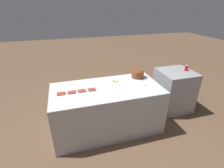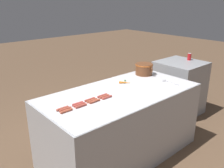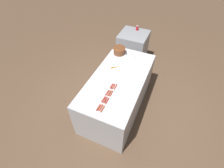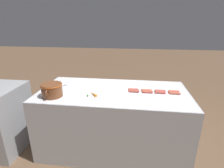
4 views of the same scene
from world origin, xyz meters
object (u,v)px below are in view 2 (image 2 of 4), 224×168
at_px(hot_dog_6, 92,100).
at_px(hot_dog_9, 81,106).
at_px(hot_dog_11, 107,97).
at_px(hot_dog_0, 63,108).
at_px(hot_dog_1, 78,104).
at_px(hot_dog_10, 95,101).
at_px(carrot, 125,82).
at_px(hot_dog_5, 79,105).
at_px(bean_pot, 144,68).
at_px(serving_spoon, 167,81).
at_px(back_cabinet, 179,88).
at_px(hot_dog_4, 65,109).
at_px(hot_dog_3, 102,95).
at_px(hot_dog_7, 104,96).
at_px(soda_can, 189,57).
at_px(hot_dog_2, 90,99).
at_px(hot_dog_8, 66,111).

relative_size(hot_dog_6, hot_dog_9, 1.00).
height_order(hot_dog_9, hot_dog_11, same).
bearing_deg(hot_dog_0, hot_dog_1, 89.42).
relative_size(hot_dog_10, carrot, 1.00).
relative_size(hot_dog_1, hot_dog_5, 1.00).
bearing_deg(bean_pot, serving_spoon, -2.06).
bearing_deg(back_cabinet, hot_dog_9, -83.01).
bearing_deg(bean_pot, hot_dog_4, -79.25).
relative_size(hot_dog_3, hot_dog_6, 1.00).
distance_m(hot_dog_1, hot_dog_7, 0.35).
bearing_deg(hot_dog_10, soda_can, 96.63).
distance_m(hot_dog_2, hot_dog_11, 0.20).
relative_size(hot_dog_0, hot_dog_11, 1.00).
relative_size(hot_dog_11, carrot, 1.00).
relative_size(hot_dog_4, carrot, 1.00).
height_order(hot_dog_10, hot_dog_11, same).
distance_m(hot_dog_6, serving_spoon, 1.21).
relative_size(hot_dog_0, soda_can, 1.19).
height_order(hot_dog_11, serving_spoon, hot_dog_11).
bearing_deg(back_cabinet, bean_pot, -93.02).
bearing_deg(hot_dog_11, hot_dog_3, -174.28).
xyz_separation_m(hot_dog_1, hot_dog_7, (0.04, 0.35, 0.00)).
xyz_separation_m(hot_dog_4, hot_dog_6, (0.00, 0.35, 0.00)).
height_order(hot_dog_7, carrot, carrot).
bearing_deg(hot_dog_2, hot_dog_6, 0.69).
bearing_deg(bean_pot, hot_dog_10, -74.53).
relative_size(hot_dog_0, hot_dog_1, 1.00).
bearing_deg(hot_dog_10, serving_spoon, 85.06).
bearing_deg(hot_dog_3, hot_dog_6, -78.63).
distance_m(hot_dog_3, hot_dog_6, 0.18).
xyz_separation_m(hot_dog_4, hot_dog_5, (0.00, 0.18, 0.00)).
xyz_separation_m(hot_dog_4, hot_dog_10, (0.04, 0.36, 0.00)).
height_order(hot_dog_7, hot_dog_11, same).
bearing_deg(back_cabinet, hot_dog_8, -83.45).
bearing_deg(carrot, hot_dog_9, -75.61).
distance_m(back_cabinet, hot_dog_9, 2.39).
bearing_deg(hot_dog_2, hot_dog_10, 7.09).
relative_size(hot_dog_1, soda_can, 1.19).
bearing_deg(hot_dog_4, back_cabinet, 95.65).
xyz_separation_m(hot_dog_8, serving_spoon, (0.10, 1.56, -0.01)).
distance_m(hot_dog_4, hot_dog_8, 0.04).
xyz_separation_m(hot_dog_0, carrot, (-0.15, 1.07, 0.00)).
xyz_separation_m(hot_dog_2, hot_dog_7, (0.04, 0.18, 0.00)).
distance_m(hot_dog_10, carrot, 0.74).
bearing_deg(hot_dog_2, hot_dog_3, 89.05).
bearing_deg(hot_dog_0, back_cabinet, 94.79).
relative_size(back_cabinet, hot_dog_10, 6.50).
distance_m(serving_spoon, soda_can, 1.24).
bearing_deg(hot_dog_5, carrot, 102.15).
relative_size(hot_dog_8, soda_can, 1.19).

